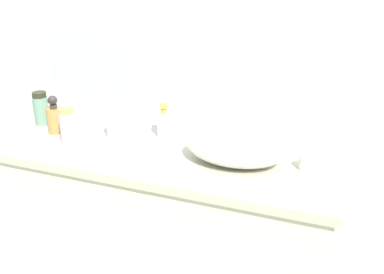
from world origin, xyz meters
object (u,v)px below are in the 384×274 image
spray_can (55,118)px  candle_jar (305,163)px  lotion_bottle (68,126)px  soap_dispenser (164,123)px  tissue_box (127,122)px  sink_basin (236,147)px  perfume_bottle (41,109)px

spray_can → candle_jar: (1.09, 0.02, -0.05)m
lotion_bottle → soap_dispenser: bearing=26.6°
lotion_bottle → tissue_box: (0.21, 0.14, -0.01)m
tissue_box → candle_jar: tissue_box is taller
tissue_box → sink_basin: bearing=-8.9°
sink_basin → candle_jar: 0.26m
soap_dispenser → sink_basin: bearing=-18.8°
perfume_bottle → spray_can: bearing=-27.4°
soap_dispenser → spray_can: size_ratio=0.96×
spray_can → perfume_bottle: bearing=152.6°
perfume_bottle → tissue_box: size_ratio=0.98×
candle_jar → spray_can: bearing=-179.1°
spray_can → tissue_box: bearing=11.7°
tissue_box → spray_can: bearing=-168.3°
soap_dispenser → spray_can: 0.49m
spray_can → tissue_box: (0.33, 0.07, -0.00)m
tissue_box → candle_jar: size_ratio=3.06×
soap_dispenser → perfume_bottle: size_ratio=1.06×
perfume_bottle → spray_can: size_ratio=0.91×
sink_basin → perfume_bottle: 0.96m
sink_basin → tissue_box: tissue_box is taller
sink_basin → tissue_box: size_ratio=2.42×
soap_dispenser → lotion_bottle: soap_dispenser is taller
sink_basin → soap_dispenser: bearing=161.2°
tissue_box → candle_jar: bearing=-3.7°
lotion_bottle → candle_jar: size_ratio=2.86×
soap_dispenser → perfume_bottle: (-0.60, -0.04, 0.01)m
candle_jar → tissue_box: bearing=176.3°
sink_basin → candle_jar: sink_basin is taller
perfume_bottle → candle_jar: bearing=-2.1°
sink_basin → tissue_box: (-0.51, 0.08, 0.00)m
soap_dispenser → candle_jar: bearing=-8.4°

